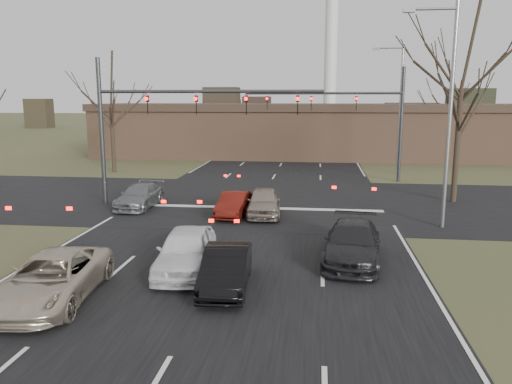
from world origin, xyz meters
The scene contains 18 objects.
ground centered at (0.00, 0.00, 0.00)m, with size 360.00×360.00×0.00m, color #3C4625.
road_main centered at (0.00, 60.00, 0.01)m, with size 14.00×300.00×0.02m, color black.
road_cross centered at (0.00, 15.00, 0.01)m, with size 200.00×14.00×0.02m, color black.
building centered at (2.00, 38.00, 2.67)m, with size 42.40×10.40×5.30m.
mast_arm_near centered at (-5.23, 13.00, 5.07)m, with size 12.12×0.24×8.00m.
mast_arm_far centered at (6.18, 23.00, 5.02)m, with size 11.12×0.24×8.00m.
streetlight_right_near centered at (8.82, 10.00, 5.59)m, with size 2.34×0.25×10.00m.
streetlight_right_far centered at (9.32, 27.00, 5.59)m, with size 2.34×0.25×10.00m.
tree_right_near centered at (11.00, 16.00, 8.90)m, with size 6.90×6.90×11.50m.
tree_left_far centered at (-13.00, 25.00, 7.34)m, with size 5.70×5.70×9.50m.
tree_right_far centered at (15.00, 35.00, 6.96)m, with size 5.40×5.40×9.00m.
car_silver_suv centered at (-4.35, -0.14, 0.69)m, with size 2.29×4.97×1.38m, color #BAAD96.
car_white_sedan centered at (-1.13, 2.79, 0.75)m, with size 1.78×4.41×1.50m, color white.
car_black_hatch centered at (0.50, 1.48, 0.64)m, with size 1.36×3.91×1.29m, color black.
car_charcoal_sedan centered at (4.57, 4.60, 0.70)m, with size 1.96×4.82×1.40m, color black.
car_grey_ahead centered at (-6.31, 12.50, 0.62)m, with size 1.74×4.27×1.24m, color slate.
car_red_ahead centered at (-0.88, 11.13, 0.60)m, with size 1.27×3.63×1.20m, color #57120C.
car_silver_ahead centered at (0.59, 11.42, 0.70)m, with size 1.65×4.09×1.39m, color gray.
Camera 1 is at (3.25, -13.10, 5.85)m, focal length 35.00 mm.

